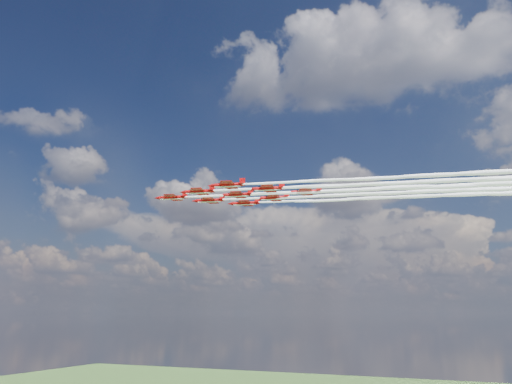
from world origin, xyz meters
TOP-DOWN VIEW (x-y plane):
  - jet_lead at (37.34, 13.08)m, footprint 123.25×33.49m
  - jet_row2_port at (49.38, 9.38)m, footprint 123.25×33.49m
  - jet_row2_starb at (46.45, 21.78)m, footprint 123.25×33.49m
  - jet_row3_port at (61.43, 5.68)m, footprint 123.25×33.49m
  - jet_row3_centre at (58.50, 18.08)m, footprint 123.25×33.49m
  - jet_row3_starb at (55.56, 30.49)m, footprint 123.25×33.49m
  - jet_row4_port at (70.54, 14.38)m, footprint 123.25×33.49m
  - jet_row4_starb at (67.61, 26.79)m, footprint 123.25×33.49m
  - jet_tail at (79.65, 23.09)m, footprint 123.25×33.49m

SIDE VIEW (x-z plane):
  - jet_lead at x=37.34m, z-range 85.85..88.68m
  - jet_row2_port at x=49.38m, z-range 85.85..88.68m
  - jet_row2_starb at x=46.45m, z-range 85.85..88.68m
  - jet_row3_port at x=61.43m, z-range 85.85..88.68m
  - jet_row3_centre at x=58.50m, z-range 85.85..88.68m
  - jet_row3_starb at x=55.56m, z-range 85.85..88.68m
  - jet_row4_port at x=70.54m, z-range 85.85..88.68m
  - jet_row4_starb at x=67.61m, z-range 85.85..88.68m
  - jet_tail at x=79.65m, z-range 85.85..88.68m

